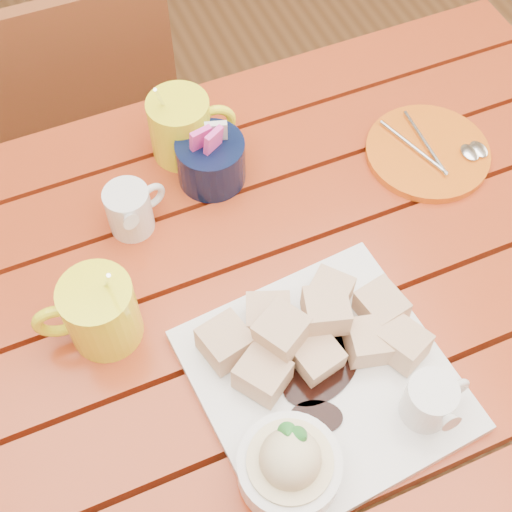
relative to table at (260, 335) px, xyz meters
name	(u,v)px	position (x,y,z in m)	size (l,w,h in m)	color
ground	(259,466)	(0.00, 0.00, -0.64)	(5.00, 5.00, 0.00)	#593419
table	(260,335)	(0.00, 0.00, 0.00)	(1.20, 0.79, 0.75)	#9D3314
dessert_plate	(319,390)	(0.01, -0.15, 0.14)	(0.31, 0.31, 0.12)	white
coffee_mug_left	(98,312)	(-0.20, 0.03, 0.16)	(0.13, 0.09, 0.15)	#FFF820
coffee_mug_right	(182,126)	(0.00, 0.28, 0.16)	(0.13, 0.09, 0.15)	#FFF820
cream_pitcher	(131,209)	(-0.12, 0.17, 0.15)	(0.09, 0.08, 0.07)	white
sugar_caddy	(211,160)	(0.01, 0.21, 0.15)	(0.10, 0.10, 0.11)	black
orange_saucer	(429,152)	(0.32, 0.13, 0.11)	(0.18, 0.18, 0.02)	orange
chair_far	(77,121)	(-0.12, 0.69, -0.18)	(0.39, 0.39, 0.82)	brown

